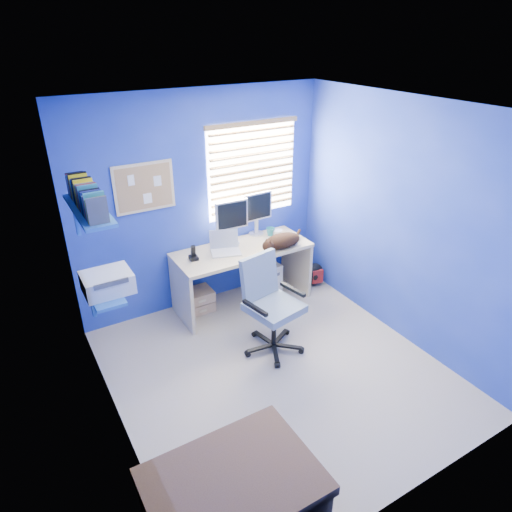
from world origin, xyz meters
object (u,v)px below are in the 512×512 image
laptop (226,244)px  office_chair (271,317)px  cat (282,241)px  tower_pc (266,277)px  desk (243,276)px

laptop → office_chair: bearing=-69.3°
cat → tower_pc: cat is taller
desk → laptop: 0.53m
laptop → tower_pc: size_ratio=0.73×
laptop → tower_pc: 0.85m
tower_pc → desk: bearing=-178.0°
desk → tower_pc: bearing=9.6°
desk → cat: 0.65m
tower_pc → office_chair: size_ratio=0.44×
cat → office_chair: (-0.60, -0.70, -0.44)m
desk → laptop: (-0.21, -0.00, 0.48)m
cat → tower_pc: 0.66m
desk → tower_pc: 0.39m
tower_pc → laptop: bearing=178.6°
desk → office_chair: bearing=-100.8°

